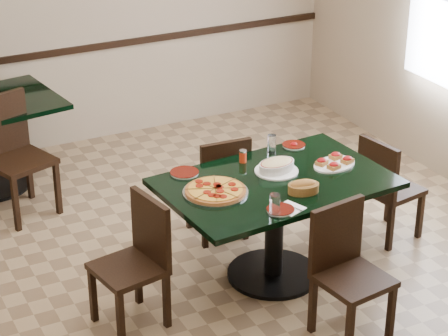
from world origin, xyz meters
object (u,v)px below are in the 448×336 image
main_table (275,204)px  bread_basket (303,187)px  back_chair_near (12,149)px  bruschetta_platter (334,162)px  chair_right (385,185)px  pepperoni_pizza (215,191)px  chair_near (346,265)px  chair_left (138,256)px  chair_far (221,183)px  lasagna_casserole (277,166)px

main_table → bread_basket: size_ratio=6.76×
back_chair_near → bruschetta_platter: back_chair_near is taller
bread_basket → bruschetta_platter: size_ratio=0.61×
chair_right → pepperoni_pizza: chair_right is taller
back_chair_near → bruschetta_platter: size_ratio=2.51×
chair_near → chair_left: chair_near is taller
chair_right → main_table: bearing=85.6°
chair_near → bread_basket: size_ratio=3.71×
chair_far → chair_near: 1.41m
chair_right → chair_left: size_ratio=0.95×
chair_right → pepperoni_pizza: size_ratio=1.90×
chair_right → bruschetta_platter: (-0.52, -0.07, 0.32)m
chair_far → chair_left: chair_left is taller
pepperoni_pizza → lasagna_casserole: 0.52m
chair_far → chair_left: bearing=40.9°
chair_far → chair_near: size_ratio=0.96×
chair_left → bread_basket: size_ratio=3.68×
lasagna_casserole → pepperoni_pizza: bearing=-177.7°
chair_left → back_chair_near: 1.88m
main_table → chair_far: size_ratio=1.89×
chair_right → back_chair_near: size_ratio=0.85×
main_table → chair_right: size_ratio=1.93×
chair_far → chair_near: bearing=100.3°
pepperoni_pizza → bread_basket: bearing=-25.9°
chair_far → back_chair_near: back_chair_near is taller
bread_basket → bruschetta_platter: bread_basket is taller
main_table → chair_left: size_ratio=1.84×
main_table → pepperoni_pizza: (-0.44, 0.02, 0.20)m
pepperoni_pizza → chair_left: bearing=-172.2°
pepperoni_pizza → main_table: bearing=-2.0°
chair_near → lasagna_casserole: chair_near is taller
chair_left → lasagna_casserole: 1.15m
main_table → pepperoni_pizza: 0.49m
chair_far → pepperoni_pizza: size_ratio=1.94×
main_table → back_chair_near: (-1.34, 1.78, -0.03)m
chair_far → pepperoni_pizza: bearing=64.4°
chair_left → back_chair_near: size_ratio=0.89×
chair_near → back_chair_near: size_ratio=0.90×
back_chair_near → lasagna_casserole: (1.41, -1.67, 0.26)m
lasagna_casserole → bruschetta_platter: lasagna_casserole is taller
chair_left → back_chair_near: bearing=179.4°
chair_left → pepperoni_pizza: chair_left is taller
pepperoni_pizza → chair_near: bearing=-55.9°
chair_far → bruschetta_platter: bearing=135.7°
back_chair_near → bread_basket: 2.48m
back_chair_near → chair_right: bearing=-54.9°
chair_near → bread_basket: chair_near is taller
chair_right → back_chair_near: bearing=44.4°
chair_near → pepperoni_pizza: 0.97m
pepperoni_pizza → bread_basket: 0.57m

